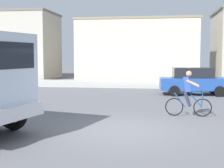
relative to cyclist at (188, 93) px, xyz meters
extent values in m
plane|color=slate|center=(-2.25, -2.67, -0.86)|extent=(120.00, 120.00, 0.00)
cube|color=#ADADA8|center=(-2.25, 12.54, -0.78)|extent=(80.00, 5.00, 0.16)
cube|color=silver|center=(-4.77, -4.70, -0.06)|extent=(0.82, 2.36, 0.36)
cube|color=black|center=(-4.92, -4.66, 1.43)|extent=(0.64, 2.09, 0.70)
torus|color=black|center=(-5.51, -3.19, -0.31)|extent=(1.13, 0.50, 1.10)
cylinder|color=beige|center=(-5.51, -3.19, -0.31)|extent=(0.55, 0.41, 0.50)
torus|color=black|center=(0.54, -0.01, -0.52)|extent=(0.68, 0.06, 0.68)
torus|color=black|center=(-0.51, 0.01, -0.52)|extent=(0.68, 0.06, 0.68)
cylinder|color=#1E4C8C|center=(0.19, -0.01, 0.04)|extent=(0.60, 0.06, 0.09)
cylinder|color=#1E4C8C|center=(0.25, -0.01, -0.20)|extent=(0.51, 0.06, 0.57)
cylinder|color=#1E4C8C|center=(-0.31, 0.01, -0.25)|extent=(0.44, 0.06, 0.57)
cylinder|color=#1E4C8C|center=(0.51, -0.01, -0.23)|extent=(0.09, 0.05, 0.59)
cylinder|color=black|center=(0.49, -0.01, 0.09)|extent=(0.04, 0.50, 0.03)
cube|color=black|center=(-0.11, 0.00, 0.02)|extent=(0.24, 0.13, 0.06)
cube|color=#3351A8|center=(-0.06, 0.00, 0.35)|extent=(0.30, 0.33, 0.59)
sphere|color=tan|center=(0.01, 0.00, 0.75)|extent=(0.22, 0.22, 0.22)
cylinder|color=#2D334C|center=(-0.03, 0.10, -0.21)|extent=(0.31, 0.13, 0.57)
cylinder|color=tan|center=(0.15, 0.16, 0.40)|extent=(0.49, 0.10, 0.29)
cylinder|color=#2D334C|center=(-0.03, -0.10, -0.21)|extent=(0.31, 0.13, 0.57)
cylinder|color=tan|center=(0.14, -0.16, 0.40)|extent=(0.49, 0.10, 0.29)
cube|color=#234C9E|center=(0.92, 6.90, -0.21)|extent=(4.10, 1.94, 0.70)
cube|color=black|center=(0.77, 6.90, 0.44)|extent=(2.28, 1.57, 0.60)
cylinder|color=black|center=(2.11, 7.83, -0.56)|extent=(0.61, 0.22, 0.60)
cylinder|color=black|center=(2.21, 6.13, -0.56)|extent=(0.61, 0.22, 0.60)
cylinder|color=black|center=(-0.36, 7.68, -0.56)|extent=(0.61, 0.22, 0.60)
cylinder|color=black|center=(-0.26, 5.98, -0.56)|extent=(0.61, 0.22, 0.60)
cube|color=#B2AD9E|center=(-15.24, 18.31, 2.30)|extent=(7.35, 5.54, 6.34)
cube|color=slate|center=(-15.24, 18.31, 5.57)|extent=(7.50, 5.65, 0.20)
cube|color=beige|center=(-3.27, 18.48, 1.87)|extent=(11.00, 5.40, 5.47)
cube|color=gray|center=(-3.27, 18.48, 4.71)|extent=(11.22, 5.50, 0.20)
camera|label=1|loc=(-1.03, -12.39, 1.43)|focal=51.77mm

